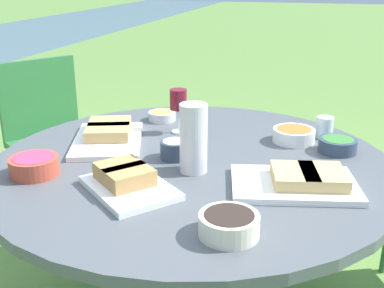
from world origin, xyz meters
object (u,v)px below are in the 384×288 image
Objects in this scene: dining_table at (192,182)px; chair_near_right at (51,129)px; wine_glass at (178,101)px; water_pitcher at (193,138)px.

dining_table is 1.60× the size of chair_near_right.
dining_table is 0.38m from wine_glass.
dining_table is at bearing -153.65° from wine_glass.
water_pitcher is at bearing -126.25° from chair_near_right.
chair_near_right is 0.99m from wine_glass.
chair_near_right is 4.87× the size of wine_glass.
dining_table is 6.13× the size of water_pitcher.
chair_near_right is 1.31m from water_pitcher.
water_pitcher reaches higher than wine_glass.
chair_near_right reaches higher than dining_table.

